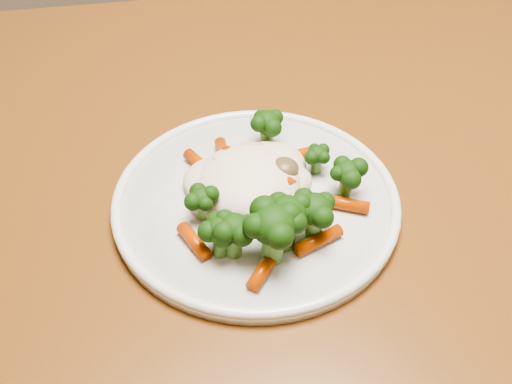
{
  "coord_description": "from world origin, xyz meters",
  "views": [
    {
      "loc": [
        -0.05,
        -0.51,
        1.18
      ],
      "look_at": [
        0.15,
        -0.14,
        0.77
      ],
      "focal_mm": 45.0,
      "sensor_mm": 36.0,
      "label": 1
    }
  ],
  "objects": [
    {
      "name": "plate",
      "position": [
        0.15,
        -0.14,
        0.76
      ],
      "size": [
        0.27,
        0.27,
        0.01
      ],
      "primitive_type": "cylinder",
      "color": "white",
      "rests_on": "dining_table"
    },
    {
      "name": "dining_table",
      "position": [
        0.15,
        -0.13,
        0.66
      ],
      "size": [
        1.5,
        1.23,
        0.75
      ],
      "rotation": [
        0.0,
        0.0,
        -0.33
      ],
      "color": "brown",
      "rests_on": "ground"
    },
    {
      "name": "meal",
      "position": [
        0.15,
        -0.15,
        0.78
      ],
      "size": [
        0.18,
        0.19,
        0.05
      ],
      "color": "beige",
      "rests_on": "plate"
    }
  ]
}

